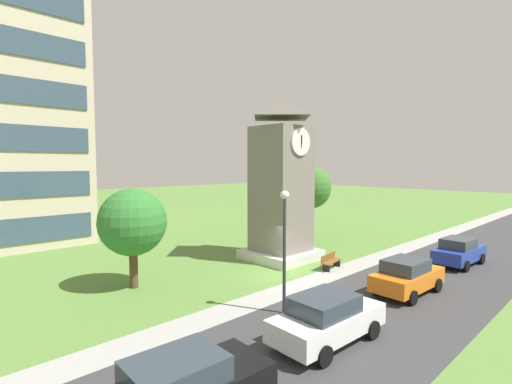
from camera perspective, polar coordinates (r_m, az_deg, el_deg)
The scene contains 11 objects.
ground_plane at distance 21.46m, azimuth 3.79°, elevation -12.48°, with size 160.00×160.00×0.00m, color #567F38.
street_asphalt at distance 18.03m, azimuth 19.70°, elevation -16.01°, with size 120.00×7.20×0.01m, color #38383A.
kerb_strip at distance 20.23m, azimuth 8.13°, elevation -13.55°, with size 120.00×1.60×0.01m, color #9E9E99.
clock_tower at distance 24.08m, azimuth 3.88°, elevation 0.43°, with size 4.16×4.16×10.26m.
park_bench at distance 22.78m, azimuth 11.39°, elevation -10.37°, with size 1.85×0.77×0.88m.
street_lamp at distance 15.35m, azimuth 4.39°, elevation -6.81°, with size 0.36×0.36×5.11m.
tree_near_tower at distance 31.69m, azimuth 8.23°, elevation 0.66°, with size 3.65×3.65×6.08m.
tree_streetside at distance 19.46m, azimuth -18.44°, elevation -4.47°, with size 3.35×3.35×5.00m.
parked_car_white at distance 13.77m, azimuth 10.83°, elevation -18.48°, with size 4.49×2.23×1.69m.
parked_car_orange at distance 19.54m, azimuth 22.17°, elevation -11.85°, with size 4.21×2.13×1.69m.
parked_car_blue at distance 26.18m, azimuth 28.73°, elevation -8.00°, with size 4.24×2.07×1.69m.
Camera 1 is at (-15.26, -13.79, 6.15)m, focal length 26.03 mm.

